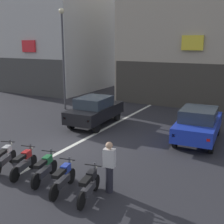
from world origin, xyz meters
The scene contains 13 objects.
ground_plane centered at (0.00, 0.00, 0.00)m, with size 120.00×120.00×0.00m, color #2B2B30.
lane_centre_line centered at (0.00, 6.00, 0.00)m, with size 0.20×18.00×0.01m, color silver.
building_corner_left centered at (-11.39, 14.03, 5.66)m, with size 8.70×9.70×11.34m.
building_mid_block centered at (1.86, 14.04, 6.51)m, with size 10.01×7.32×13.05m.
car_black_crossing_near centered at (-0.87, 3.84, 0.89)m, with size 1.99×4.19×1.64m.
car_blue_parked_kerbside centered at (4.90, 3.76, 0.89)m, with size 2.00×4.20×1.64m.
street_lamp centered at (-4.83, 6.23, 4.12)m, with size 0.36×0.36×6.78m.
motorcycle_white_row_leftmost centered at (-0.74, -2.75, 0.46)m, with size 0.71×1.59×0.98m.
motorcycle_red_row_left_mid centered at (0.24, -2.77, 0.46)m, with size 0.57×1.64×0.98m.
motorcycle_green_row_centre centered at (1.22, -2.79, 0.46)m, with size 0.55×1.65×0.98m.
motorcycle_blue_row_right_mid centered at (2.20, -3.06, 0.46)m, with size 0.55×1.66×0.98m.
motorcycle_black_row_rightmost centered at (3.18, -3.06, 0.46)m, with size 0.55×1.65×0.98m.
person_by_motorcycles centered at (3.51, -2.40, 0.86)m, with size 0.39×0.27×1.67m.
Camera 1 is at (7.52, -9.64, 4.63)m, focal length 46.18 mm.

